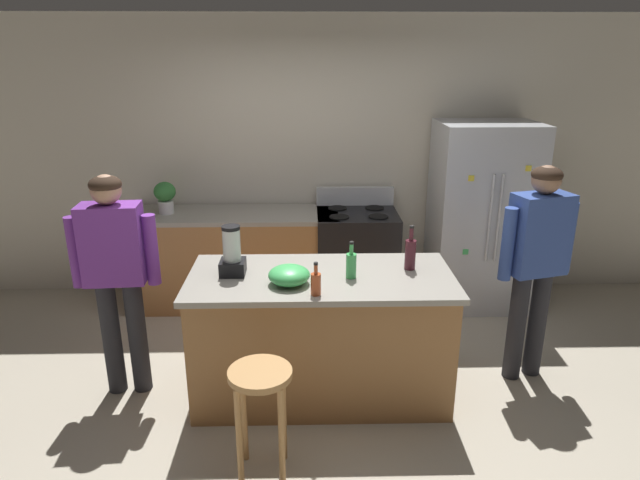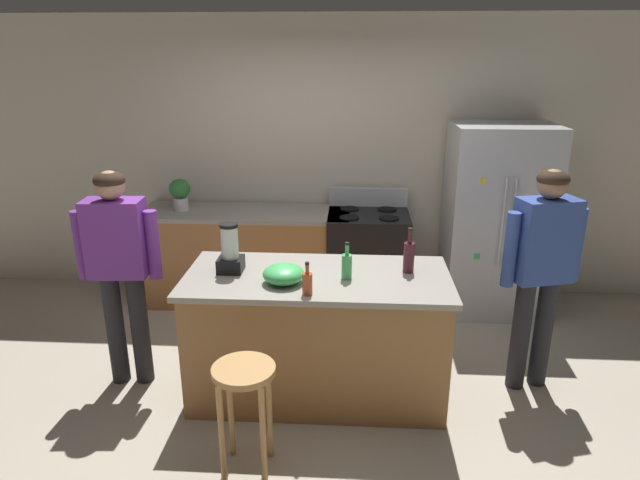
# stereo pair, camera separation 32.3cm
# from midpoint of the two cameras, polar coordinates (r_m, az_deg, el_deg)

# --- Properties ---
(ground_plane) EXTENTS (14.00, 14.00, 0.00)m
(ground_plane) POSITION_cam_midpoint_polar(r_m,az_deg,el_deg) (4.18, 2.03, -15.38)
(ground_plane) COLOR #B2A893
(back_wall) EXTENTS (8.00, 0.10, 2.70)m
(back_wall) POSITION_cam_midpoint_polar(r_m,az_deg,el_deg) (5.50, 2.78, 8.34)
(back_wall) COLOR beige
(back_wall) RESTS_ON ground_plane
(kitchen_island) EXTENTS (1.81, 0.84, 0.92)m
(kitchen_island) POSITION_cam_midpoint_polar(r_m,az_deg,el_deg) (3.94, 2.11, -9.84)
(kitchen_island) COLOR #9E6B3D
(kitchen_island) RESTS_ON ground_plane
(back_counter_run) EXTENTS (2.00, 0.64, 0.92)m
(back_counter_run) POSITION_cam_midpoint_polar(r_m,az_deg,el_deg) (5.42, -5.93, -1.68)
(back_counter_run) COLOR #9E6B3D
(back_counter_run) RESTS_ON ground_plane
(refrigerator) EXTENTS (0.90, 0.73, 1.76)m
(refrigerator) POSITION_cam_midpoint_polar(r_m,az_deg,el_deg) (5.38, 19.41, 1.88)
(refrigerator) COLOR #B7BABF
(refrigerator) RESTS_ON ground_plane
(stove_range) EXTENTS (0.76, 0.65, 1.10)m
(stove_range) POSITION_cam_midpoint_polar(r_m,az_deg,el_deg) (5.33, 6.66, -1.93)
(stove_range) COLOR black
(stove_range) RESTS_ON ground_plane
(person_by_island_left) EXTENTS (0.59, 0.25, 1.61)m
(person_by_island_left) POSITION_cam_midpoint_polar(r_m,az_deg,el_deg) (4.06, -17.98, -1.97)
(person_by_island_left) COLOR #26262B
(person_by_island_left) RESTS_ON ground_plane
(person_by_sink_right) EXTENTS (0.59, 0.32, 1.63)m
(person_by_sink_right) POSITION_cam_midpoint_polar(r_m,az_deg,el_deg) (4.16, 24.07, -2.03)
(person_by_sink_right) COLOR #26262B
(person_by_sink_right) RESTS_ON ground_plane
(bar_stool) EXTENTS (0.36, 0.36, 0.69)m
(bar_stool) POSITION_cam_midpoint_polar(r_m,az_deg,el_deg) (3.24, -4.89, -15.41)
(bar_stool) COLOR #B7844C
(bar_stool) RESTS_ON ground_plane
(potted_plant) EXTENTS (0.20, 0.20, 0.30)m
(potted_plant) POSITION_cam_midpoint_polar(r_m,az_deg,el_deg) (5.37, -12.64, 4.82)
(potted_plant) COLOR silver
(potted_plant) RESTS_ON back_counter_run
(blender_appliance) EXTENTS (0.17, 0.17, 0.34)m
(blender_appliance) POSITION_cam_midpoint_polar(r_m,az_deg,el_deg) (3.78, -6.89, -1.22)
(blender_appliance) COLOR black
(blender_appliance) RESTS_ON kitchen_island
(bottle_cooking_sauce) EXTENTS (0.06, 0.06, 0.22)m
(bottle_cooking_sauce) POSITION_cam_midpoint_polar(r_m,az_deg,el_deg) (3.42, 1.39, -4.50)
(bottle_cooking_sauce) COLOR #B24C26
(bottle_cooking_sauce) RESTS_ON kitchen_island
(bottle_soda) EXTENTS (0.07, 0.07, 0.26)m
(bottle_soda) POSITION_cam_midpoint_polar(r_m,az_deg,el_deg) (3.66, 5.32, -2.69)
(bottle_soda) COLOR #3FB259
(bottle_soda) RESTS_ON kitchen_island
(bottle_wine) EXTENTS (0.08, 0.08, 0.32)m
(bottle_wine) POSITION_cam_midpoint_polar(r_m,az_deg,el_deg) (3.83, 11.59, -1.67)
(bottle_wine) COLOR #471923
(bottle_wine) RESTS_ON kitchen_island
(mixing_bowl) EXTENTS (0.27, 0.27, 0.12)m
(mixing_bowl) POSITION_cam_midpoint_polar(r_m,az_deg,el_deg) (3.60, -1.24, -3.58)
(mixing_bowl) COLOR #3FB259
(mixing_bowl) RESTS_ON kitchen_island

